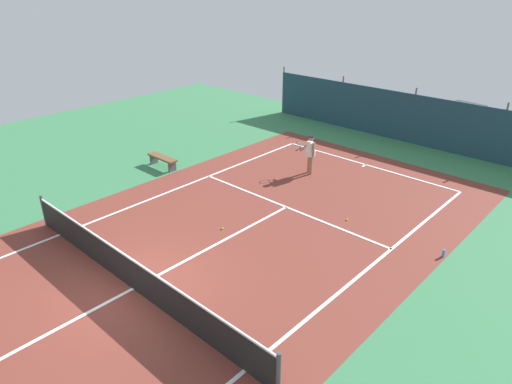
{
  "coord_description": "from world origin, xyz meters",
  "views": [
    {
      "loc": [
        9.08,
        -5.07,
        7.53
      ],
      "look_at": [
        -0.38,
        5.21,
        0.9
      ],
      "focal_mm": 32.2,
      "sensor_mm": 36.0,
      "label": 1
    }
  ],
  "objects_px": {
    "tennis_ball_midcourt": "(347,220)",
    "tennis_ball_near_player": "(222,229)",
    "tennis_player": "(310,152)",
    "courtside_bench": "(162,159)",
    "water_bottle": "(443,253)",
    "tennis_net": "(131,273)",
    "parked_car": "(460,122)"
  },
  "relations": [
    {
      "from": "tennis_player",
      "to": "tennis_net",
      "type": "bearing_deg",
      "value": 124.16
    },
    {
      "from": "courtside_bench",
      "to": "tennis_ball_midcourt",
      "type": "bearing_deg",
      "value": 8.83
    },
    {
      "from": "tennis_net",
      "to": "tennis_ball_midcourt",
      "type": "height_order",
      "value": "tennis_net"
    },
    {
      "from": "parked_car",
      "to": "water_bottle",
      "type": "xyz_separation_m",
      "value": [
        3.89,
        -11.22,
        -0.72
      ]
    },
    {
      "from": "tennis_net",
      "to": "tennis_player",
      "type": "xyz_separation_m",
      "value": [
        -1.27,
        9.47,
        0.45
      ]
    },
    {
      "from": "tennis_ball_midcourt",
      "to": "courtside_bench",
      "type": "height_order",
      "value": "courtside_bench"
    },
    {
      "from": "tennis_ball_midcourt",
      "to": "tennis_ball_near_player",
      "type": "bearing_deg",
      "value": -129.19
    },
    {
      "from": "tennis_net",
      "to": "tennis_ball_near_player",
      "type": "bearing_deg",
      "value": 98.13
    },
    {
      "from": "tennis_ball_near_player",
      "to": "tennis_ball_midcourt",
      "type": "relative_size",
      "value": 1.0
    },
    {
      "from": "courtside_bench",
      "to": "water_bottle",
      "type": "relative_size",
      "value": 6.67
    },
    {
      "from": "tennis_ball_midcourt",
      "to": "parked_car",
      "type": "distance_m",
      "value": 11.29
    },
    {
      "from": "water_bottle",
      "to": "courtside_bench",
      "type": "bearing_deg",
      "value": -173.5
    },
    {
      "from": "tennis_player",
      "to": "tennis_ball_midcourt",
      "type": "xyz_separation_m",
      "value": [
        3.4,
        -2.43,
        -0.93
      ]
    },
    {
      "from": "tennis_net",
      "to": "tennis_player",
      "type": "relative_size",
      "value": 6.17
    },
    {
      "from": "parked_car",
      "to": "courtside_bench",
      "type": "height_order",
      "value": "parked_car"
    },
    {
      "from": "tennis_net",
      "to": "tennis_ball_midcourt",
      "type": "relative_size",
      "value": 153.33
    },
    {
      "from": "parked_car",
      "to": "tennis_ball_midcourt",
      "type": "bearing_deg",
      "value": 100.13
    },
    {
      "from": "tennis_ball_near_player",
      "to": "tennis_ball_midcourt",
      "type": "height_order",
      "value": "same"
    },
    {
      "from": "courtside_bench",
      "to": "water_bottle",
      "type": "xyz_separation_m",
      "value": [
        11.73,
        1.34,
        -0.25
      ]
    },
    {
      "from": "courtside_bench",
      "to": "tennis_player",
      "type": "bearing_deg",
      "value": 36.59
    },
    {
      "from": "tennis_ball_midcourt",
      "to": "water_bottle",
      "type": "relative_size",
      "value": 0.28
    },
    {
      "from": "tennis_ball_midcourt",
      "to": "courtside_bench",
      "type": "xyz_separation_m",
      "value": [
        -8.44,
        -1.31,
        0.34
      ]
    },
    {
      "from": "tennis_net",
      "to": "water_bottle",
      "type": "distance_m",
      "value": 8.91
    },
    {
      "from": "tennis_net",
      "to": "courtside_bench",
      "type": "distance_m",
      "value": 8.52
    },
    {
      "from": "water_bottle",
      "to": "tennis_ball_midcourt",
      "type": "bearing_deg",
      "value": -179.58
    },
    {
      "from": "tennis_ball_near_player",
      "to": "water_bottle",
      "type": "height_order",
      "value": "water_bottle"
    },
    {
      "from": "tennis_net",
      "to": "tennis_ball_midcourt",
      "type": "xyz_separation_m",
      "value": [
        2.13,
        7.04,
        -0.48
      ]
    },
    {
      "from": "parked_car",
      "to": "water_bottle",
      "type": "distance_m",
      "value": 11.89
    },
    {
      "from": "tennis_ball_midcourt",
      "to": "courtside_bench",
      "type": "bearing_deg",
      "value": -171.17
    },
    {
      "from": "tennis_net",
      "to": "tennis_player",
      "type": "height_order",
      "value": "tennis_player"
    },
    {
      "from": "tennis_player",
      "to": "water_bottle",
      "type": "relative_size",
      "value": 6.83
    },
    {
      "from": "tennis_player",
      "to": "parked_car",
      "type": "relative_size",
      "value": 0.37
    }
  ]
}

